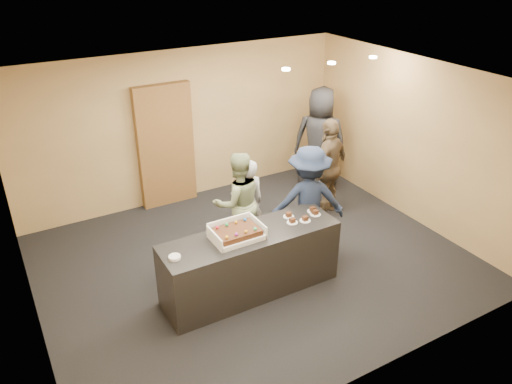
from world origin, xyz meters
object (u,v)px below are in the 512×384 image
person_dark_suit (320,140)px  person_navy_man (308,201)px  serving_counter (251,263)px  storage_cabinet (166,146)px  person_server_grey (247,204)px  sheet_cake (237,232)px  person_sage_man (238,202)px  cake_box (236,234)px  person_brown_extra (329,167)px  plate_stack (175,257)px

person_dark_suit → person_navy_man: bearing=92.0°
serving_counter → person_navy_man: bearing=20.3°
storage_cabinet → person_server_grey: (0.52, -1.97, -0.36)m
sheet_cake → person_server_grey: size_ratio=0.38×
person_server_grey → person_dark_suit: person_dark_suit is taller
person_server_grey → person_sage_man: size_ratio=0.92×
serving_counter → cake_box: bearing=173.3°
sheet_cake → person_navy_man: (1.43, 0.45, -0.15)m
person_navy_man → person_brown_extra: (1.00, 0.81, 0.01)m
sheet_cake → plate_stack: 0.86m
plate_stack → person_navy_man: person_navy_man is taller
cake_box → person_sage_man: person_sage_man is taller
serving_counter → sheet_cake: bearing=-179.8°
person_server_grey → sheet_cake: bearing=58.1°
cake_box → person_server_grey: 1.23m
storage_cabinet → person_server_grey: 2.07m
storage_cabinet → person_navy_man: size_ratio=1.28×
sheet_cake → person_dark_suit: person_dark_suit is taller
cake_box → storage_cabinet: bearing=86.5°
person_sage_man → person_brown_extra: (1.87, 0.25, 0.06)m
serving_counter → person_sage_man: bearing=70.9°
serving_counter → cake_box: 0.53m
storage_cabinet → person_dark_suit: 2.80m
storage_cabinet → person_dark_suit: (2.66, -0.88, -0.10)m
plate_stack → person_sage_man: size_ratio=0.09×
person_navy_man → person_brown_extra: bearing=-116.4°
person_brown_extra → storage_cabinet: bearing=-62.2°
person_navy_man → person_dark_suit: 2.18m
cake_box → sheet_cake: 0.06m
storage_cabinet → sheet_cake: size_ratio=3.95×
storage_cabinet → cake_box: storage_cabinet is taller
cake_box → sheet_cake: bearing=-90.9°
sheet_cake → cake_box: bearing=89.1°
plate_stack → person_navy_man: size_ratio=0.09×
person_server_grey → person_brown_extra: (1.72, 0.26, 0.13)m
cake_box → person_navy_man: 1.49m
person_brown_extra → person_sage_man: bearing=-17.1°
person_server_grey → person_dark_suit: 2.41m
person_server_grey → cake_box: bearing=57.4°
person_server_grey → person_dark_suit: bearing=-149.8°
plate_stack → storage_cabinet: bearing=71.0°
person_brown_extra → person_dark_suit: 0.95m
person_navy_man → person_brown_extra: person_brown_extra is taller
plate_stack → person_dark_suit: size_ratio=0.07×
cake_box → person_dark_suit: size_ratio=0.33×
person_navy_man → person_dark_suit: size_ratio=0.86×
serving_counter → person_dark_suit: size_ratio=1.21×
serving_counter → person_navy_man: person_navy_man is taller
sheet_cake → person_dark_suit: 3.53m
plate_stack → cake_box: bearing=3.8°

